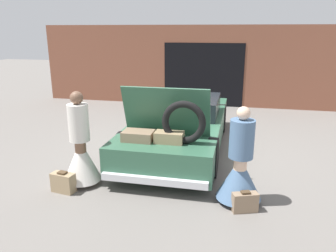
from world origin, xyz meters
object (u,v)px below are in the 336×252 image
at_px(person_right, 240,170).
at_px(person_left, 81,152).
at_px(suitcase_beside_left_person, 63,182).
at_px(car, 180,125).
at_px(suitcase_beside_right_person, 245,202).

bearing_deg(person_right, person_left, 95.89).
bearing_deg(person_right, suitcase_beside_left_person, 103.08).
distance_m(car, person_right, 2.61).
relative_size(person_right, suitcase_beside_right_person, 3.77).
bearing_deg(person_left, person_right, 91.83).
relative_size(car, person_left, 2.85).
height_order(suitcase_beside_left_person, suitcase_beside_right_person, suitcase_beside_left_person).
relative_size(car, person_right, 3.06).
distance_m(person_right, suitcase_beside_right_person, 0.49).
height_order(car, suitcase_beside_right_person, car).
bearing_deg(person_left, car, 151.12).
distance_m(car, suitcase_beside_right_person, 2.93).
relative_size(person_right, suitcase_beside_left_person, 3.69).
bearing_deg(suitcase_beside_left_person, person_left, 63.74).
xyz_separation_m(car, person_right, (1.35, -2.23, 0.00)).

